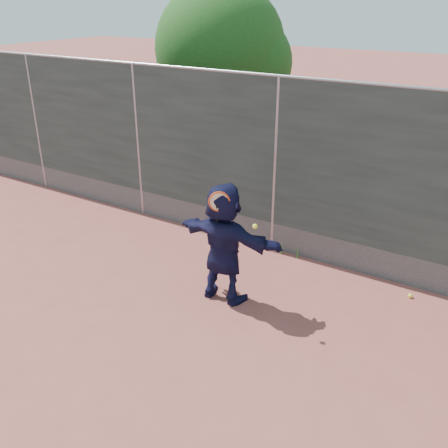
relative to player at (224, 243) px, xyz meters
The scene contains 7 objects.
ground 1.92m from the player, 94.25° to the right, with size 80.00×80.00×0.00m, color #9E4C42.
player is the anchor object (origin of this frame).
ball_ground 2.93m from the player, 31.62° to the left, with size 0.07×0.07×0.07m, color #F5FB37.
fence 1.94m from the player, 93.94° to the left, with size 20.00×0.06×3.03m.
swing_action 0.71m from the player, 62.57° to the right, with size 0.72×0.17×0.51m.
tree_left 6.05m from the player, 121.41° to the left, with size 3.15×3.00×4.53m.
weed_clump 1.88m from the player, 84.31° to the left, with size 0.68×0.07×0.30m.
Camera 1 is at (3.50, -3.72, 4.13)m, focal length 40.00 mm.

